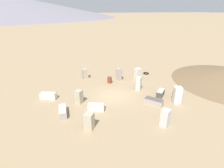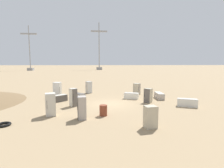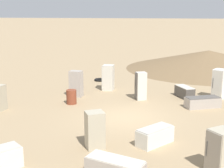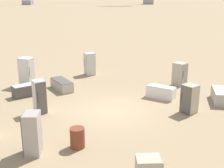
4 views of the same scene
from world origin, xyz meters
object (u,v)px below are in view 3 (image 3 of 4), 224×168
object	(u,v)px
discarded_fridge_0	(108,78)
discarded_fridge_6	(221,151)
discarded_fridge_9	(95,130)
discarded_fridge_11	(141,86)
discarded_fridge_2	(185,92)
scrap_tire	(100,80)
discarded_fridge_5	(203,102)
discarded_fridge_12	(155,136)
discarded_fridge_3	(219,84)
rusty_barrel	(71,97)
discarded_fridge_1	(76,84)

from	to	relation	value
discarded_fridge_0	discarded_fridge_6	world-z (taller)	discarded_fridge_0
discarded_fridge_9	discarded_fridge_11	size ratio (longest dim) A/B	0.86
discarded_fridge_9	discarded_fridge_11	distance (m)	7.58
discarded_fridge_2	scrap_tire	xyz separation A→B (m)	(-2.33, -7.18, -0.27)
discarded_fridge_5	discarded_fridge_12	size ratio (longest dim) A/B	1.15
discarded_fridge_3	rusty_barrel	distance (m)	9.14
discarded_fridge_3	discarded_fridge_5	size ratio (longest dim) A/B	0.92
discarded_fridge_0	scrap_tire	bearing A→B (deg)	23.86
discarded_fridge_1	discarded_fridge_6	world-z (taller)	discarded_fridge_1
discarded_fridge_6	discarded_fridge_12	xyz separation A→B (m)	(-1.34, -2.64, -0.39)
discarded_fridge_3	rusty_barrel	bearing A→B (deg)	47.85
discarded_fridge_1	discarded_fridge_2	xyz separation A→B (m)	(-2.65, 6.36, -0.49)
discarded_fridge_12	scrap_tire	distance (m)	12.74
discarded_fridge_11	scrap_tire	world-z (taller)	discarded_fridge_11
discarded_fridge_11	discarded_fridge_12	xyz separation A→B (m)	(6.23, 2.80, -0.50)
discarded_fridge_5	discarded_fridge_6	bearing A→B (deg)	155.49
discarded_fridge_1	discarded_fridge_11	xyz separation A→B (m)	(-1.00, 3.99, 0.02)
discarded_fridge_6	discarded_fridge_3	bearing A→B (deg)	-45.76
discarded_fridge_1	discarded_fridge_9	size ratio (longest dim) A/B	1.14
discarded_fridge_0	discarded_fridge_9	bearing A→B (deg)	-171.30
discarded_fridge_9	scrap_tire	distance (m)	12.80
discarded_fridge_6	discarded_fridge_11	size ratio (longest dim) A/B	0.86
discarded_fridge_0	discarded_fridge_3	xyz separation A→B (m)	(-0.84, 7.24, 0.04)
discarded_fridge_11	discarded_fridge_12	size ratio (longest dim) A/B	0.98
rusty_barrel	scrap_tire	bearing A→B (deg)	-167.58
discarded_fridge_3	scrap_tire	size ratio (longest dim) A/B	2.12
discarded_fridge_2	discarded_fridge_12	xyz separation A→B (m)	(7.88, 0.44, 0.00)
discarded_fridge_3	discarded_fridge_6	bearing A→B (deg)	111.90
discarded_fridge_2	scrap_tire	size ratio (longest dim) A/B	1.76
discarded_fridge_5	discarded_fridge_11	distance (m)	3.80
discarded_fridge_1	discarded_fridge_11	world-z (taller)	discarded_fridge_11
discarded_fridge_12	scrap_tire	xyz separation A→B (m)	(-10.20, -7.62, -0.27)
discarded_fridge_0	discarded_fridge_6	xyz separation A→B (m)	(9.00, 8.32, -0.14)
discarded_fridge_6	discarded_fridge_5	bearing A→B (deg)	-39.29
discarded_fridge_1	discarded_fridge_3	xyz separation A→B (m)	(-3.27, 8.34, 0.09)
discarded_fridge_2	rusty_barrel	xyz separation A→B (m)	(4.25, -5.73, 0.07)
discarded_fridge_5	scrap_tire	size ratio (longest dim) A/B	2.30
discarded_fridge_11	discarded_fridge_1	bearing A→B (deg)	67.43
discarded_fridge_0	rusty_barrel	distance (m)	4.09
discarded_fridge_3	discarded_fridge_0	bearing A→B (deg)	22.19
discarded_fridge_12	discarded_fridge_5	bearing A→B (deg)	-73.93
discarded_fridge_5	rusty_barrel	xyz separation A→B (m)	(2.44, -7.13, 0.11)
discarded_fridge_0	discarded_fridge_2	size ratio (longest dim) A/B	1.14
rusty_barrel	discarded_fridge_6	bearing A→B (deg)	60.58
discarded_fridge_2	discarded_fridge_12	world-z (taller)	discarded_fridge_12
discarded_fridge_2	discarded_fridge_9	size ratio (longest dim) A/B	1.05
discarded_fridge_6	rusty_barrel	world-z (taller)	discarded_fridge_6
discarded_fridge_11	rusty_barrel	bearing A→B (deg)	91.04
discarded_fridge_11	rusty_barrel	distance (m)	4.28
discarded_fridge_0	discarded_fridge_1	size ratio (longest dim) A/B	1.06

